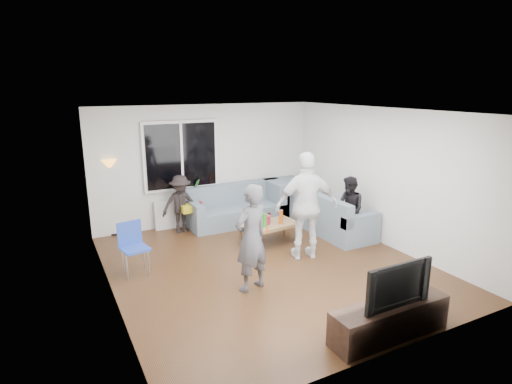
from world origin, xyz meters
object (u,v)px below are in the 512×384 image
sofa_back_section (240,205)px  spectator_back (181,204)px  side_chair (135,249)px  tv_console (390,320)px  spectator_right (349,209)px  player_right (307,206)px  coffee_table (269,234)px  sofa_right_section (332,212)px  player_left (251,238)px  television (393,282)px  floor_lamp (112,198)px

sofa_back_section → spectator_back: bearing=178.7°
side_chair → tv_console: 3.98m
spectator_right → player_right: bearing=-69.4°
player_right → tv_console: player_right is taller
side_chair → spectator_back: size_ratio=0.71×
coffee_table → sofa_back_section: bearing=89.2°
sofa_right_section → coffee_table: bearing=89.8°
sofa_right_section → player_right: bearing=125.6°
player_left → television: (0.94, -1.87, -0.10)m
floor_lamp → spectator_right: floor_lamp is taller
spectator_right → television: size_ratio=1.32×
player_right → tv_console: 2.64m
sofa_back_section → spectator_right: size_ratio=1.80×
sofa_back_section → player_right: size_ratio=1.21×
spectator_back → television: 4.93m
coffee_table → player_left: player_left is taller
sofa_back_section → floor_lamp: size_ratio=1.47×
side_chair → floor_lamp: 2.14m
coffee_table → sofa_right_section: bearing=-0.2°
floor_lamp → player_left: 3.72m
coffee_table → player_left: size_ratio=0.67×
sofa_right_section → tv_console: size_ratio=1.25×
player_right → tv_console: (-0.46, -2.50, -0.73)m
coffee_table → floor_lamp: bearing=143.5°
sofa_right_section → side_chair: size_ratio=2.33×
player_left → spectator_right: player_left is taller
spectator_right → television: spectator_right is taller
spectator_right → spectator_back: size_ratio=1.05×
television → player_left: bearing=116.7°
sofa_right_section → spectator_right: bearing=-180.0°
spectator_right → television: bearing=-25.3°
tv_console → television: size_ratio=1.65×
coffee_table → spectator_back: 1.97m
floor_lamp → spectator_right: bearing=-31.3°
player_right → sofa_back_section: bearing=-67.9°
coffee_table → player_right: 1.19m
side_chair → television: size_ratio=0.89×
side_chair → spectator_back: spectator_back is taller
coffee_table → television: bearing=-93.6°
sofa_right_section → player_right: player_right is taller
side_chair → player_right: (2.84, -0.69, 0.52)m
player_right → spectator_back: (-1.56, 2.30, -0.34)m
sofa_right_section → floor_lamp: size_ratio=1.28×
player_left → television: player_left is taller
player_right → spectator_right: (1.23, 0.33, -0.31)m
tv_console → spectator_right: bearing=59.2°
coffee_table → spectator_back: bearing=133.0°
spectator_back → tv_console: size_ratio=0.76×
tv_console → player_right: bearing=79.7°
sofa_back_section → television: television is taller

